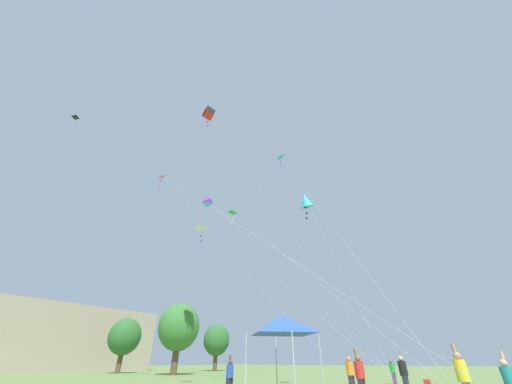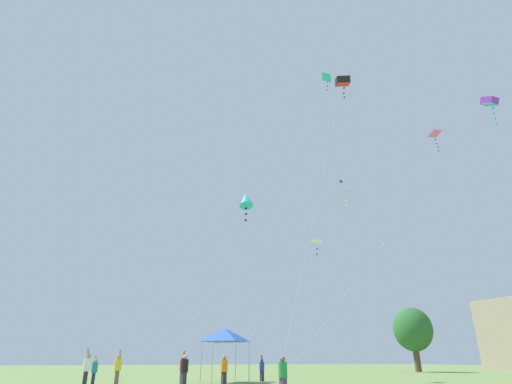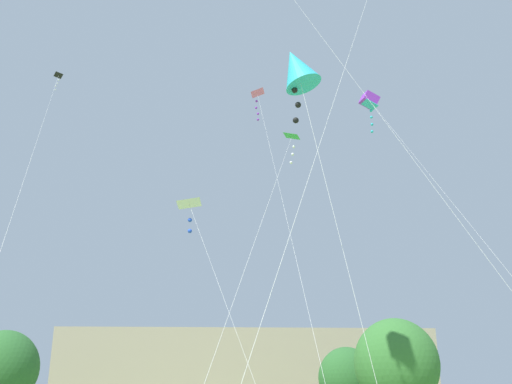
{
  "view_description": "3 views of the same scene",
  "coord_description": "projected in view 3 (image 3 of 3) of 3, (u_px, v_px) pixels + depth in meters",
  "views": [
    {
      "loc": [
        -18.59,
        -1.55,
        1.41
      ],
      "look_at": [
        -0.59,
        12.06,
        14.83
      ],
      "focal_mm": 20.0,
      "sensor_mm": 36.0,
      "label": 1
    },
    {
      "loc": [
        22.21,
        -2.96,
        1.39
      ],
      "look_at": [
        -4.28,
        8.53,
        13.56
      ],
      "focal_mm": 28.0,
      "sensor_mm": 36.0,
      "label": 2
    },
    {
      "loc": [
        -3.38,
        -6.17,
        3.91
      ],
      "look_at": [
        -2.45,
        12.44,
        10.23
      ],
      "focal_mm": 40.0,
      "sensor_mm": 36.0,
      "label": 3
    }
  ],
  "objects": [
    {
      "name": "tree_far_right",
      "position": [
        347.0,
        379.0,
        44.56
      ],
      "size": [
        4.5,
        4.05,
        6.79
      ],
      "color": "brown",
      "rests_on": "ground"
    },
    {
      "name": "kite_green_delta_4",
      "position": [
        292.0,
        138.0,
        22.51
      ],
      "size": [
        4.45,
        15.32,
        13.61
      ],
      "color": "silver",
      "rests_on": "ground"
    },
    {
      "name": "tree_near_right",
      "position": [
        2.0,
        369.0,
        40.38
      ],
      "size": [
        5.1,
        4.59,
        7.69
      ],
      "color": "brown",
      "rests_on": "ground"
    },
    {
      "name": "kite_cyan_diamond_2",
      "position": [
        297.0,
        69.0,
        14.67
      ],
      "size": [
        2.13,
        4.08,
        12.34
      ],
      "color": "silver",
      "rests_on": "ground"
    },
    {
      "name": "tree_far_centre",
      "position": [
        397.0,
        364.0,
        35.16
      ],
      "size": [
        5.25,
        4.72,
        7.92
      ],
      "color": "brown",
      "rests_on": "ground"
    },
    {
      "name": "kite_pink_delta_0",
      "position": [
        257.0,
        95.0,
        36.36
      ],
      "size": [
        1.19,
        24.59,
        22.14
      ],
      "color": "silver",
      "rests_on": "ground"
    },
    {
      "name": "kite_white_delta_3",
      "position": [
        189.0,
        204.0,
        21.19
      ],
      "size": [
        4.19,
        10.07,
        10.5
      ],
      "color": "silver",
      "rests_on": "ground"
    },
    {
      "name": "kite_purple_box_1",
      "position": [
        369.0,
        101.0,
        35.12
      ],
      "size": [
        1.58,
        21.01,
        21.13
      ],
      "color": "silver",
      "rests_on": "ground"
    },
    {
      "name": "kite_black_delta_6",
      "position": [
        57.0,
        82.0,
        31.25
      ],
      "size": [
        7.67,
        25.52,
        21.12
      ],
      "color": "silver",
      "rests_on": "ground"
    },
    {
      "name": "distant_building",
      "position": [
        245.0,
        379.0,
        57.67
      ],
      "size": [
        35.57,
        12.82,
        9.0
      ],
      "primitive_type": "cube",
      "color": "tan",
      "rests_on": "ground"
    }
  ]
}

